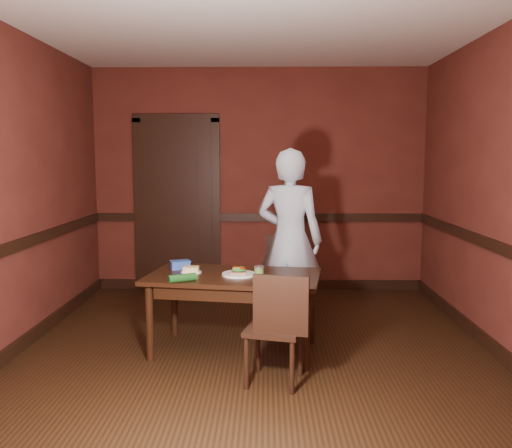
{
  "coord_description": "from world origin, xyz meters",
  "views": [
    {
      "loc": [
        0.09,
        -4.35,
        1.63
      ],
      "look_at": [
        0.0,
        0.35,
        1.05
      ],
      "focal_mm": 38.0,
      "sensor_mm": 36.0,
      "label": 1
    }
  ],
  "objects_px": {
    "chair_far": "(285,275)",
    "dining_table": "(234,313)",
    "sandwich_plate": "(239,273)",
    "person": "(290,240)",
    "cheese_saucer": "(191,270)",
    "sauce_jar": "(259,272)",
    "chair_near": "(274,327)",
    "food_tub": "(180,265)"
  },
  "relations": [
    {
      "from": "person",
      "to": "cheese_saucer",
      "type": "height_order",
      "value": "person"
    },
    {
      "from": "person",
      "to": "chair_near",
      "type": "bearing_deg",
      "value": 100.07
    },
    {
      "from": "person",
      "to": "sauce_jar",
      "type": "bearing_deg",
      "value": 87.08
    },
    {
      "from": "food_tub",
      "to": "chair_far",
      "type": "bearing_deg",
      "value": 24.13
    },
    {
      "from": "cheese_saucer",
      "to": "sauce_jar",
      "type": "bearing_deg",
      "value": -15.84
    },
    {
      "from": "dining_table",
      "to": "cheese_saucer",
      "type": "bearing_deg",
      "value": -179.75
    },
    {
      "from": "person",
      "to": "chair_far",
      "type": "bearing_deg",
      "value": -70.35
    },
    {
      "from": "dining_table",
      "to": "chair_far",
      "type": "bearing_deg",
      "value": 76.82
    },
    {
      "from": "cheese_saucer",
      "to": "chair_near",
      "type": "bearing_deg",
      "value": -44.6
    },
    {
      "from": "dining_table",
      "to": "sandwich_plate",
      "type": "bearing_deg",
      "value": -30.28
    },
    {
      "from": "chair_near",
      "to": "person",
      "type": "relative_size",
      "value": 0.48
    },
    {
      "from": "food_tub",
      "to": "person",
      "type": "bearing_deg",
      "value": 2.57
    },
    {
      "from": "person",
      "to": "cheese_saucer",
      "type": "relative_size",
      "value": 9.85
    },
    {
      "from": "person",
      "to": "food_tub",
      "type": "relative_size",
      "value": 8.51
    },
    {
      "from": "chair_near",
      "to": "cheese_saucer",
      "type": "xyz_separation_m",
      "value": [
        -0.69,
        0.68,
        0.27
      ]
    },
    {
      "from": "chair_near",
      "to": "sauce_jar",
      "type": "height_order",
      "value": "chair_near"
    },
    {
      "from": "chair_near",
      "to": "cheese_saucer",
      "type": "height_order",
      "value": "chair_near"
    },
    {
      "from": "chair_far",
      "to": "sauce_jar",
      "type": "bearing_deg",
      "value": -95.29
    },
    {
      "from": "person",
      "to": "cheese_saucer",
      "type": "xyz_separation_m",
      "value": [
        -0.86,
        -0.6,
        -0.17
      ]
    },
    {
      "from": "chair_near",
      "to": "sandwich_plate",
      "type": "xyz_separation_m",
      "value": [
        -0.29,
        0.6,
        0.27
      ]
    },
    {
      "from": "dining_table",
      "to": "chair_far",
      "type": "xyz_separation_m",
      "value": [
        0.47,
        1.18,
        0.07
      ]
    },
    {
      "from": "person",
      "to": "sandwich_plate",
      "type": "distance_m",
      "value": 0.83
    },
    {
      "from": "chair_far",
      "to": "sauce_jar",
      "type": "height_order",
      "value": "chair_far"
    },
    {
      "from": "dining_table",
      "to": "sandwich_plate",
      "type": "distance_m",
      "value": 0.35
    },
    {
      "from": "person",
      "to": "cheese_saucer",
      "type": "bearing_deg",
      "value": 52.13
    },
    {
      "from": "dining_table",
      "to": "chair_far",
      "type": "relative_size",
      "value": 1.77
    },
    {
      "from": "chair_near",
      "to": "sandwich_plate",
      "type": "height_order",
      "value": "chair_near"
    },
    {
      "from": "chair_near",
      "to": "sandwich_plate",
      "type": "relative_size",
      "value": 3.02
    },
    {
      "from": "person",
      "to": "sandwich_plate",
      "type": "xyz_separation_m",
      "value": [
        -0.45,
        -0.68,
        -0.18
      ]
    },
    {
      "from": "sandwich_plate",
      "to": "dining_table",
      "type": "bearing_deg",
      "value": 141.23
    },
    {
      "from": "chair_near",
      "to": "sandwich_plate",
      "type": "distance_m",
      "value": 0.71
    },
    {
      "from": "dining_table",
      "to": "cheese_saucer",
      "type": "distance_m",
      "value": 0.51
    },
    {
      "from": "food_tub",
      "to": "chair_near",
      "type": "bearing_deg",
      "value": -67.46
    },
    {
      "from": "chair_far",
      "to": "dining_table",
      "type": "bearing_deg",
      "value": -105.67
    },
    {
      "from": "chair_near",
      "to": "sauce_jar",
      "type": "bearing_deg",
      "value": -63.65
    },
    {
      "from": "chair_far",
      "to": "food_tub",
      "type": "relative_size",
      "value": 3.96
    },
    {
      "from": "person",
      "to": "sandwich_plate",
      "type": "relative_size",
      "value": 6.24
    },
    {
      "from": "person",
      "to": "food_tub",
      "type": "distance_m",
      "value": 1.08
    },
    {
      "from": "dining_table",
      "to": "chair_near",
      "type": "relative_size",
      "value": 1.7
    },
    {
      "from": "cheese_saucer",
      "to": "food_tub",
      "type": "xyz_separation_m",
      "value": [
        -0.12,
        0.17,
        0.01
      ]
    },
    {
      "from": "sauce_jar",
      "to": "chair_far",
      "type": "bearing_deg",
      "value": 78.71
    },
    {
      "from": "cheese_saucer",
      "to": "food_tub",
      "type": "bearing_deg",
      "value": 125.1
    }
  ]
}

